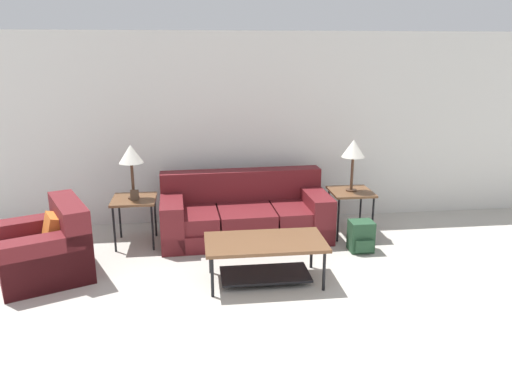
{
  "coord_description": "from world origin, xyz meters",
  "views": [
    {
      "loc": [
        -0.76,
        -2.43,
        2.37
      ],
      "look_at": [
        -0.09,
        2.99,
        0.8
      ],
      "focal_mm": 35.0,
      "sensor_mm": 36.0,
      "label": 1
    }
  ],
  "objects_px": {
    "armchair": "(47,250)",
    "coffee_table": "(265,251)",
    "side_table_left": "(134,203)",
    "table_lamp_left": "(131,155)",
    "table_lamp_right": "(353,150)",
    "couch": "(245,215)",
    "side_table_right": "(351,195)",
    "backpack": "(361,236)"
  },
  "relations": [
    {
      "from": "armchair",
      "to": "backpack",
      "type": "height_order",
      "value": "armchair"
    },
    {
      "from": "coffee_table",
      "to": "table_lamp_left",
      "type": "distance_m",
      "value": 2.08
    },
    {
      "from": "couch",
      "to": "table_lamp_right",
      "type": "height_order",
      "value": "table_lamp_right"
    },
    {
      "from": "side_table_left",
      "to": "backpack",
      "type": "distance_m",
      "value": 2.81
    },
    {
      "from": "coffee_table",
      "to": "side_table_left",
      "type": "bearing_deg",
      "value": 139.3
    },
    {
      "from": "coffee_table",
      "to": "side_table_left",
      "type": "xyz_separation_m",
      "value": [
        -1.46,
        1.25,
        0.2
      ]
    },
    {
      "from": "armchair",
      "to": "table_lamp_left",
      "type": "height_order",
      "value": "table_lamp_left"
    },
    {
      "from": "couch",
      "to": "armchair",
      "type": "height_order",
      "value": "couch"
    },
    {
      "from": "side_table_left",
      "to": "table_lamp_left",
      "type": "distance_m",
      "value": 0.6
    },
    {
      "from": "table_lamp_right",
      "to": "backpack",
      "type": "relative_size",
      "value": 1.78
    },
    {
      "from": "table_lamp_left",
      "to": "coffee_table",
      "type": "bearing_deg",
      "value": -40.7
    },
    {
      "from": "coffee_table",
      "to": "table_lamp_left",
      "type": "bearing_deg",
      "value": 139.3
    },
    {
      "from": "coffee_table",
      "to": "side_table_left",
      "type": "height_order",
      "value": "side_table_left"
    },
    {
      "from": "side_table_left",
      "to": "side_table_right",
      "type": "xyz_separation_m",
      "value": [
        2.76,
        0.0,
        0.0
      ]
    },
    {
      "from": "side_table_right",
      "to": "side_table_left",
      "type": "bearing_deg",
      "value": 180.0
    },
    {
      "from": "armchair",
      "to": "table_lamp_left",
      "type": "distance_m",
      "value": 1.45
    },
    {
      "from": "coffee_table",
      "to": "couch",
      "type": "bearing_deg",
      "value": 93.33
    },
    {
      "from": "table_lamp_right",
      "to": "backpack",
      "type": "height_order",
      "value": "table_lamp_right"
    },
    {
      "from": "couch",
      "to": "table_lamp_left",
      "type": "distance_m",
      "value": 1.62
    },
    {
      "from": "armchair",
      "to": "coffee_table",
      "type": "xyz_separation_m",
      "value": [
        2.31,
        -0.45,
        0.05
      ]
    },
    {
      "from": "couch",
      "to": "side_table_left",
      "type": "xyz_separation_m",
      "value": [
        -1.38,
        -0.09,
        0.25
      ]
    },
    {
      "from": "couch",
      "to": "coffee_table",
      "type": "height_order",
      "value": "couch"
    },
    {
      "from": "coffee_table",
      "to": "side_table_right",
      "type": "bearing_deg",
      "value": 43.85
    },
    {
      "from": "coffee_table",
      "to": "table_lamp_left",
      "type": "xyz_separation_m",
      "value": [
        -1.46,
        1.25,
        0.79
      ]
    },
    {
      "from": "side_table_left",
      "to": "side_table_right",
      "type": "height_order",
      "value": "same"
    },
    {
      "from": "armchair",
      "to": "coffee_table",
      "type": "bearing_deg",
      "value": -10.94
    },
    {
      "from": "table_lamp_left",
      "to": "couch",
      "type": "bearing_deg",
      "value": 3.8
    },
    {
      "from": "coffee_table",
      "to": "side_table_right",
      "type": "distance_m",
      "value": 1.82
    },
    {
      "from": "side_table_left",
      "to": "table_lamp_left",
      "type": "bearing_deg",
      "value": -116.57
    },
    {
      "from": "coffee_table",
      "to": "table_lamp_right",
      "type": "bearing_deg",
      "value": 43.85
    },
    {
      "from": "armchair",
      "to": "coffee_table",
      "type": "height_order",
      "value": "armchair"
    },
    {
      "from": "side_table_right",
      "to": "table_lamp_right",
      "type": "xyz_separation_m",
      "value": [
        0.0,
        -0.0,
        0.6
      ]
    },
    {
      "from": "armchair",
      "to": "table_lamp_right",
      "type": "relative_size",
      "value": 1.84
    },
    {
      "from": "table_lamp_right",
      "to": "backpack",
      "type": "xyz_separation_m",
      "value": [
        -0.03,
        -0.57,
        -0.95
      ]
    },
    {
      "from": "backpack",
      "to": "coffee_table",
      "type": "bearing_deg",
      "value": -151.87
    },
    {
      "from": "side_table_left",
      "to": "backpack",
      "type": "relative_size",
      "value": 1.59
    },
    {
      "from": "side_table_right",
      "to": "backpack",
      "type": "height_order",
      "value": "side_table_right"
    },
    {
      "from": "side_table_left",
      "to": "couch",
      "type": "bearing_deg",
      "value": 3.8
    },
    {
      "from": "armchair",
      "to": "side_table_right",
      "type": "bearing_deg",
      "value": 12.59
    },
    {
      "from": "table_lamp_left",
      "to": "side_table_right",
      "type": "bearing_deg",
      "value": 0.0
    },
    {
      "from": "table_lamp_right",
      "to": "table_lamp_left",
      "type": "bearing_deg",
      "value": 180.0
    },
    {
      "from": "side_table_right",
      "to": "table_lamp_left",
      "type": "height_order",
      "value": "table_lamp_left"
    }
  ]
}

